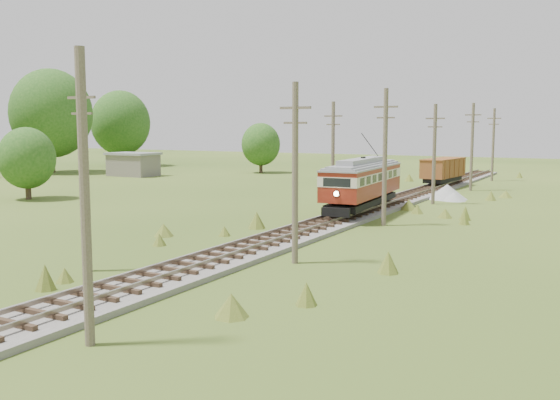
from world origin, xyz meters
The scene contains 17 objects.
railbed_main centered at (0.00, 34.00, 0.19)m, with size 3.60×96.00×0.57m.
streetcar centered at (0.00, 35.39, 2.57)m, with size 3.67×12.13×5.49m.
gondola centered at (0.00, 59.19, 1.95)m, with size 3.19×7.94×2.57m.
gravel_pile centered at (3.29, 48.03, 0.63)m, with size 3.72×3.94×1.35m.
utility_pole_r_1 centered at (3.10, 5.00, 4.40)m, with size 0.30×0.30×8.80m.
utility_pole_r_2 centered at (3.30, 18.00, 4.42)m, with size 1.60×0.30×8.60m.
utility_pole_r_3 centered at (3.20, 31.00, 4.63)m, with size 1.60×0.30×9.00m.
utility_pole_r_4 centered at (3.00, 44.00, 4.32)m, with size 1.60×0.30×8.40m.
utility_pole_r_5 centered at (3.40, 57.00, 4.58)m, with size 1.60×0.30×8.90m.
utility_pole_r_6 centered at (3.20, 70.00, 4.47)m, with size 1.60×0.30×8.70m.
utility_pole_l_a centered at (-4.20, 12.00, 4.63)m, with size 1.60×0.30×9.00m.
utility_pole_l_b centered at (-4.50, 40.00, 4.42)m, with size 1.60×0.30×8.60m.
tree_left_4 centered at (-54.00, 54.00, 8.37)m, with size 11.34×11.34×14.61m.
tree_left_5 centered at (-56.00, 70.00, 7.12)m, with size 9.66×9.66×12.44m.
tree_mid_a centered at (-28.00, 68.00, 4.02)m, with size 5.46×5.46×7.03m.
tree_mid_c centered at (-30.00, 30.00, 3.71)m, with size 5.04×5.04×6.49m.
shed centered at (-40.00, 55.00, 1.57)m, with size 6.40×4.40×3.10m.
Camera 1 is at (16.79, -8.11, 6.53)m, focal length 40.00 mm.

